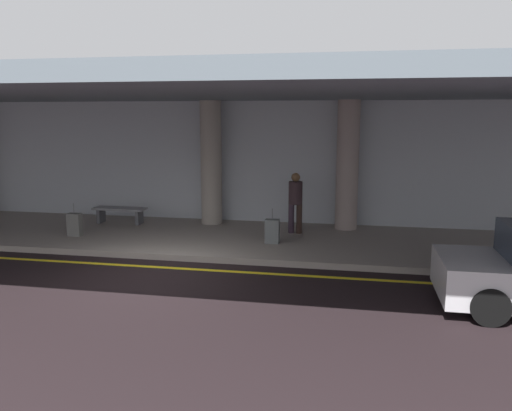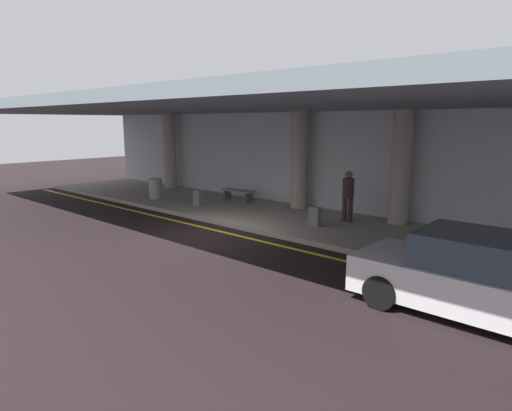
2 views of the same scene
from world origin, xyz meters
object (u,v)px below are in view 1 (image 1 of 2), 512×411
bench_metal (120,212)px  suitcase_upright_secondary (272,231)px  support_column_center (347,165)px  support_column_left_mid (211,163)px  traveler_with_luggage (295,199)px  suitcase_upright_primary (75,225)px

bench_metal → suitcase_upright_secondary: bearing=-17.4°
support_column_center → suitcase_upright_secondary: support_column_center is taller
support_column_left_mid → traveler_with_luggage: support_column_left_mid is taller
suitcase_upright_primary → suitcase_upright_secondary: bearing=30.4°
support_column_left_mid → bench_metal: size_ratio=2.28×
support_column_left_mid → suitcase_upright_primary: 4.23m
bench_metal → support_column_center: bearing=4.9°
suitcase_upright_primary → support_column_left_mid: bearing=64.3°
bench_metal → suitcase_upright_primary: bearing=-105.0°
traveler_with_luggage → suitcase_upright_secondary: 1.47m
support_column_center → suitcase_upright_primary: (-7.19, -2.33, -1.51)m
bench_metal → traveler_with_luggage: bearing=-3.1°
support_column_left_mid → traveler_with_luggage: bearing=-18.3°
traveler_with_luggage → suitcase_upright_primary: size_ratio=1.87×
support_column_center → bench_metal: bearing=-175.1°
traveler_with_luggage → bench_metal: bearing=24.3°
support_column_center → suitcase_upright_primary: size_ratio=4.06×
suitcase_upright_secondary → bench_metal: bearing=151.4°
support_column_left_mid → suitcase_upright_secondary: size_ratio=4.06×
support_column_left_mid → suitcase_upright_secondary: bearing=-44.0°
support_column_left_mid → bench_metal: support_column_left_mid is taller
traveler_with_luggage → bench_metal: size_ratio=1.05×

